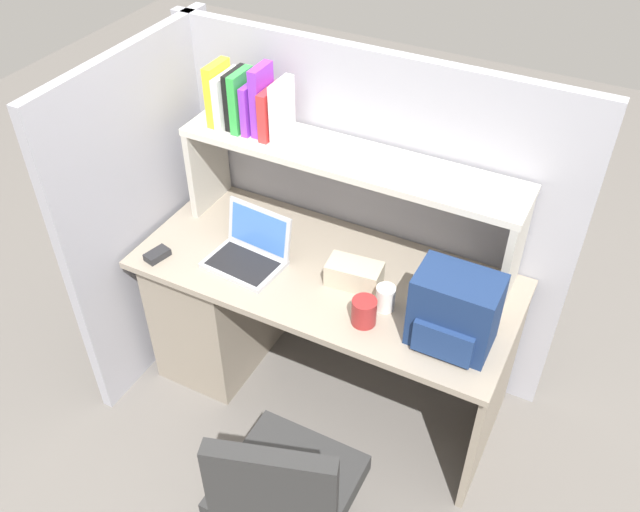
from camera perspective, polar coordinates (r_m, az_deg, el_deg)
ground_plane at (r=3.35m, az=0.40°, el=-10.72°), size 8.00×8.00×0.00m
desk at (r=3.19m, az=-5.82°, el=-3.57°), size 1.60×0.70×0.73m
cubicle_partition_rear at (r=3.06m, az=3.70°, el=3.52°), size 1.84×0.05×1.55m
cubicle_partition_left at (r=3.15m, az=-13.88°, el=3.51°), size 0.05×1.06×1.55m
overhead_hutch at (r=2.75m, az=2.41°, el=6.69°), size 1.44×0.28×0.45m
reference_books_on_shelf at (r=2.83m, az=-6.03°, el=12.71°), size 0.34×0.17×0.29m
laptop at (r=2.86m, az=-5.93°, el=0.40°), size 0.33×0.28×0.22m
backpack at (r=2.48m, az=11.18°, el=-4.63°), size 0.30×0.23×0.30m
computer_mouse at (r=2.96m, az=-13.49°, el=0.10°), size 0.08×0.12×0.03m
paper_cup at (r=2.64m, az=5.50°, el=-3.52°), size 0.08×0.08×0.10m
tissue_box at (r=2.74m, az=2.89°, el=-1.52°), size 0.23×0.14×0.10m
snack_canister at (r=2.57m, az=3.71°, el=-4.68°), size 0.10×0.10×0.11m
office_chair at (r=2.53m, az=-2.94°, el=-20.43°), size 0.52×0.54×0.93m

